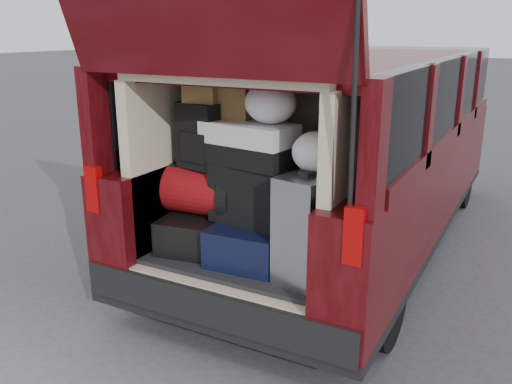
% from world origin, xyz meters
% --- Properties ---
extents(ground, '(80.00, 80.00, 0.00)m').
position_xyz_m(ground, '(0.00, 0.00, 0.00)').
color(ground, '#3A3A3D').
rests_on(ground, ground).
extents(minivan, '(1.90, 5.35, 2.77)m').
position_xyz_m(minivan, '(0.00, 1.86, 0.91)').
color(minivan, black).
rests_on(minivan, ground).
extents(load_floor, '(1.24, 1.05, 0.55)m').
position_xyz_m(load_floor, '(0.00, 0.28, 0.28)').
color(load_floor, black).
rests_on(load_floor, ground).
extents(black_hardshell, '(0.50, 0.63, 0.23)m').
position_xyz_m(black_hardshell, '(-0.39, 0.15, 0.67)').
color(black_hardshell, black).
rests_on(black_hardshell, load_floor).
extents(navy_hardshell, '(0.49, 0.59, 0.24)m').
position_xyz_m(navy_hardshell, '(0.04, 0.12, 0.67)').
color(navy_hardshell, black).
rests_on(navy_hardshell, load_floor).
extents(silver_roller, '(0.35, 0.48, 0.65)m').
position_xyz_m(silver_roller, '(0.48, 0.04, 0.87)').
color(silver_roller, silver).
rests_on(silver_roller, load_floor).
extents(red_duffel, '(0.53, 0.36, 0.33)m').
position_xyz_m(red_duffel, '(-0.36, 0.17, 0.95)').
color(red_duffel, maroon).
rests_on(red_duffel, black_hardshell).
extents(black_soft_case, '(0.56, 0.36, 0.38)m').
position_xyz_m(black_soft_case, '(0.04, 0.17, 0.99)').
color(black_soft_case, black).
rests_on(black_soft_case, navy_hardshell).
extents(backpack, '(0.33, 0.23, 0.43)m').
position_xyz_m(backpack, '(-0.37, 0.17, 1.32)').
color(backpack, black).
rests_on(backpack, red_duffel).
extents(twotone_duffel, '(0.62, 0.39, 0.26)m').
position_xyz_m(twotone_duffel, '(-0.00, 0.16, 1.31)').
color(twotone_duffel, silver).
rests_on(twotone_duffel, black_soft_case).
extents(grocery_sack_lower, '(0.24, 0.20, 0.21)m').
position_xyz_m(grocery_sack_lower, '(-0.35, 0.19, 1.64)').
color(grocery_sack_lower, olive).
rests_on(grocery_sack_lower, backpack).
extents(grocery_sack_upper, '(0.23, 0.19, 0.21)m').
position_xyz_m(grocery_sack_upper, '(-0.16, 0.27, 1.55)').
color(grocery_sack_upper, olive).
rests_on(grocery_sack_upper, twotone_duffel).
extents(plastic_bag_center, '(0.33, 0.31, 0.26)m').
position_xyz_m(plastic_bag_center, '(0.13, 0.19, 1.57)').
color(plastic_bag_center, white).
rests_on(plastic_bag_center, twotone_duffel).
extents(plastic_bag_right, '(0.31, 0.30, 0.24)m').
position_xyz_m(plastic_bag_right, '(0.47, 0.09, 1.32)').
color(plastic_bag_right, white).
rests_on(plastic_bag_right, silver_roller).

